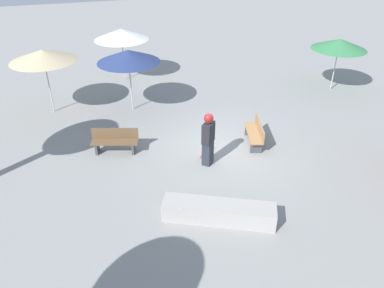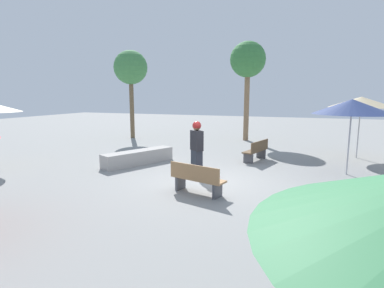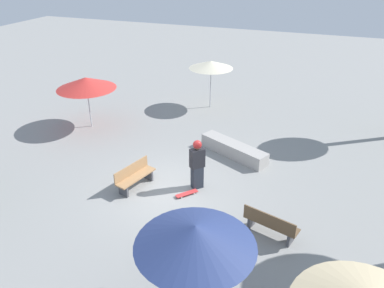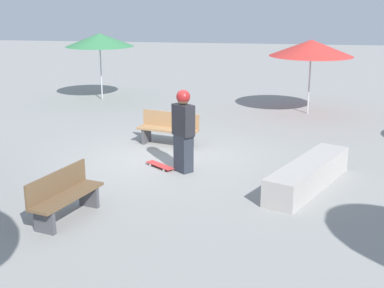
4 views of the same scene
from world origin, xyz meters
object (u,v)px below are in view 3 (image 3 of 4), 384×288
Objects in this scene: skater_main at (197,163)px; bench_far at (270,224)px; shade_umbrella_cream at (211,65)px; shade_umbrella_red at (86,83)px; concrete_ledge at (234,149)px; bench_near at (135,176)px; skateboard at (187,193)px; shade_umbrella_navy at (195,236)px.

skater_main is 1.10× the size of bench_far.
shade_umbrella_red is (-4.48, -4.30, -0.15)m from shade_umbrella_cream.
concrete_ledge is 1.80× the size of bench_far.
skater_main reaches higher than bench_near.
shade_umbrella_red reaches higher than bench_near.
concrete_ledge is 7.26m from shade_umbrella_red.
bench_near and bench_far have the same top height.
shade_umbrella_red is (-6.24, 3.64, 2.07)m from skateboard.
skateboard is 0.45× the size of bench_far.
skateboard is at bearing 26.18° from skater_main.
shade_umbrella_navy is (8.11, -7.95, 0.20)m from shade_umbrella_red.
shade_umbrella_red is at bearing -73.20° from skater_main.
skateboard is 0.28× the size of shade_umbrella_red.
skater_main is at bearing 109.26° from shade_umbrella_navy.
skateboard is 0.29× the size of shade_umbrella_navy.
shade_umbrella_navy is at bearing -81.72° from concrete_ledge.
skateboard is 0.45× the size of bench_near.
concrete_ledge is (0.61, 2.67, -0.72)m from skater_main.
bench_near reaches higher than skateboard.
shade_umbrella_navy is (-1.12, -3.25, 1.90)m from bench_far.
bench_far is at bearing 110.73° from skateboard.
shade_umbrella_navy reaches higher than skateboard.
skateboard is 0.30× the size of shade_umbrella_cream.
concrete_ledge is at bearing 98.28° from shade_umbrella_navy.
skateboard is at bearing 176.55° from bench_far.
shade_umbrella_red reaches higher than concrete_ledge.
bench_far is at bearing 102.38° from skater_main.
shade_umbrella_navy is at bearing -73.51° from shade_umbrella_cream.
skater_main is 7.72m from shade_umbrella_cream.
skater_main is 0.69× the size of shade_umbrella_red.
skateboard is at bearing -103.41° from concrete_ledge.
shade_umbrella_cream reaches higher than bench_near.
skater_main is 0.74× the size of shade_umbrella_cream.
skater_main reaches higher than concrete_ledge.
shade_umbrella_navy is (3.63, -12.25, 0.04)m from shade_umbrella_cream.
shade_umbrella_cream is (-2.53, 4.70, 2.01)m from concrete_ledge.
skateboard is 1.92m from bench_near.
shade_umbrella_cream is (0.12, 8.10, 1.85)m from bench_near.
shade_umbrella_red is 11.36m from shade_umbrella_navy.
shade_umbrella_navy is at bearing 61.66° from skater_main.
bench_near is 0.64× the size of shade_umbrella_navy.
bench_near is at bearing -90.88° from shade_umbrella_cream.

